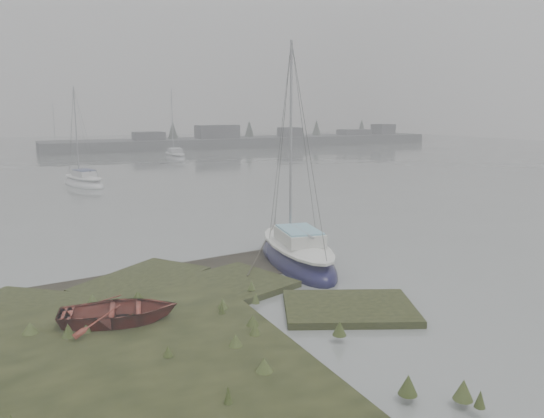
# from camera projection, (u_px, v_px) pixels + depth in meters

# --- Properties ---
(ground) EXTENTS (160.00, 160.00, 0.00)m
(ground) POSITION_uv_depth(u_px,v_px,m) (118.00, 181.00, 41.10)
(ground) COLOR slate
(ground) RESTS_ON ground
(far_shoreline) EXTENTS (60.00, 8.00, 4.15)m
(far_shoreline) POSITION_uv_depth(u_px,v_px,m) (257.00, 141.00, 80.78)
(far_shoreline) COLOR #4C4F51
(far_shoreline) RESTS_ON ground
(sailboat_main) EXTENTS (3.01, 6.25, 8.46)m
(sailboat_main) POSITION_uv_depth(u_px,v_px,m) (297.00, 256.00, 19.04)
(sailboat_main) COLOR #100F33
(sailboat_main) RESTS_ON ground
(sailboat_white) EXTENTS (3.20, 5.71, 7.67)m
(sailboat_white) POSITION_uv_depth(u_px,v_px,m) (84.00, 183.00, 38.51)
(sailboat_white) COLOR white
(sailboat_white) RESTS_ON ground
(sailboat_far_b) EXTENTS (2.39, 6.06, 8.36)m
(sailboat_far_b) POSITION_uv_depth(u_px,v_px,m) (175.00, 157.00, 58.89)
(sailboat_far_b) COLOR #A0A4A9
(sailboat_far_b) RESTS_ON ground
(sailboat_far_c) EXTENTS (5.00, 2.03, 6.88)m
(sailboat_far_c) POSITION_uv_depth(u_px,v_px,m) (62.00, 152.00, 66.96)
(sailboat_far_c) COLOR #B3B8BC
(sailboat_far_c) RESTS_ON ground
(dinghy) EXTENTS (3.26, 2.64, 0.60)m
(dinghy) POSITION_uv_depth(u_px,v_px,m) (119.00, 311.00, 13.15)
(dinghy) COLOR maroon
(dinghy) RESTS_ON marsh_bank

